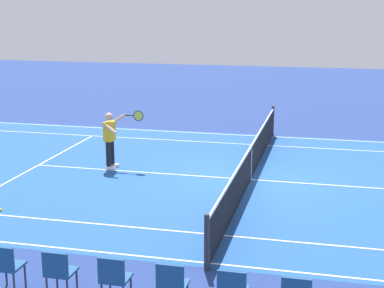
{
  "coord_description": "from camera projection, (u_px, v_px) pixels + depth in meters",
  "views": [
    {
      "loc": [
        -2.03,
        15.43,
        4.73
      ],
      "look_at": [
        1.68,
        -0.07,
        0.9
      ],
      "focal_mm": 54.93,
      "sensor_mm": 36.0,
      "label": 1
    }
  ],
  "objects": [
    {
      "name": "tennis_ball",
      "position": [
        1.0,
        210.0,
        13.7
      ],
      "size": [
        0.07,
        0.07,
        0.07
      ],
      "primitive_type": "sphere",
      "color": "#CCE01E",
      "rests_on": "ground_plane"
    },
    {
      "name": "court_slab",
      "position": [
        251.0,
        180.0,
        16.16
      ],
      "size": [
        24.2,
        11.4,
        0.0
      ],
      "primitive_type": "cube",
      "color": "#1E4C93",
      "rests_on": "ground_plane"
    },
    {
      "name": "tennis_player_near",
      "position": [
        111.0,
        137.0,
        17.11
      ],
      "size": [
        1.08,
        0.78,
        1.7
      ],
      "color": "black",
      "rests_on": "ground_plane"
    },
    {
      "name": "spectator_chair_2",
      "position": [
        172.0,
        283.0,
        9.06
      ],
      "size": [
        0.44,
        0.44,
        0.88
      ],
      "color": "#38383D",
      "rests_on": "ground_plane"
    },
    {
      "name": "ground_plane",
      "position": [
        251.0,
        180.0,
        16.16
      ],
      "size": [
        60.0,
        60.0,
        0.0
      ],
      "primitive_type": "plane",
      "color": "navy"
    },
    {
      "name": "spectator_chair_5",
      "position": [
        6.0,
        265.0,
        9.7
      ],
      "size": [
        0.44,
        0.44,
        0.88
      ],
      "color": "#38383D",
      "rests_on": "ground_plane"
    },
    {
      "name": "tennis_net",
      "position": [
        251.0,
        162.0,
        16.04
      ],
      "size": [
        0.1,
        11.7,
        1.08
      ],
      "color": "#2D2D33",
      "rests_on": "ground_plane"
    },
    {
      "name": "court_line_markings",
      "position": [
        251.0,
        179.0,
        16.15
      ],
      "size": [
        23.85,
        11.05,
        0.01
      ],
      "color": "white",
      "rests_on": "ground_plane"
    },
    {
      "name": "spectator_chair_4",
      "position": [
        59.0,
        271.0,
        9.48
      ],
      "size": [
        0.44,
        0.44,
        0.88
      ],
      "color": "#38383D",
      "rests_on": "ground_plane"
    },
    {
      "name": "spectator_chair_3",
      "position": [
        114.0,
        277.0,
        9.27
      ],
      "size": [
        0.44,
        0.44,
        0.88
      ],
      "color": "#38383D",
      "rests_on": "ground_plane"
    }
  ]
}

